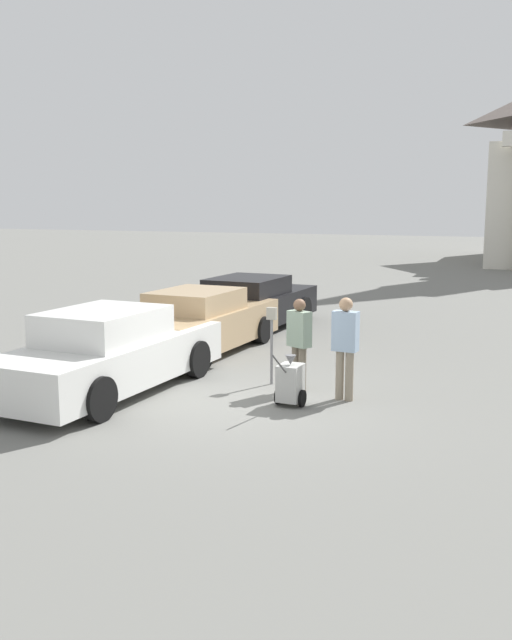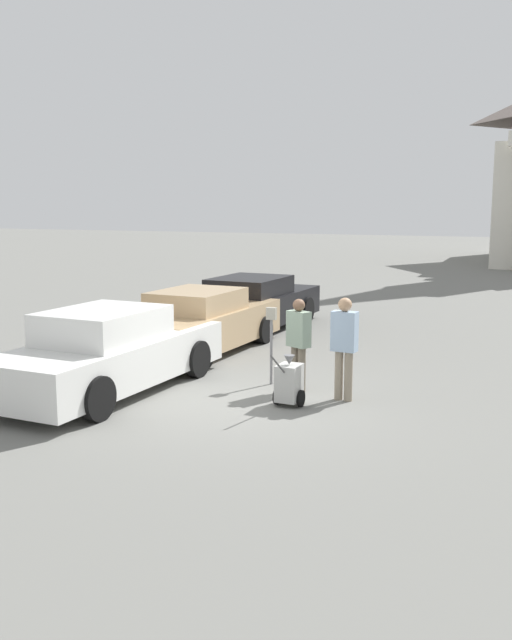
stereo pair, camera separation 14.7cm
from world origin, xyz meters
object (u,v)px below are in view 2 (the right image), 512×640
at_px(parked_car_tan, 201,323).
at_px(person_supervisor, 344,342).
at_px(parked_car_black, 252,304).
at_px(equipment_cart, 289,383).
at_px(person_worker, 299,339).
at_px(parked_car_white, 109,353).
at_px(parking_meter, 271,331).

bearing_deg(parked_car_tan, person_supervisor, -30.13).
xyz_separation_m(parked_car_tan, parked_car_black, (-0.00, 3.05, 0.00)).
bearing_deg(equipment_cart, person_worker, 101.98).
distance_m(parked_car_white, person_worker, 3.32).
distance_m(person_supervisor, equipment_cart, 1.15).
bearing_deg(parked_car_tan, parked_car_black, 93.39).
distance_m(parking_meter, person_worker, 0.66).
distance_m(parked_car_white, parked_car_tan, 3.60).
xyz_separation_m(person_supervisor, equipment_cart, (-0.75, -0.63, -0.61)).
relative_size(parked_car_black, person_supervisor, 2.94).
height_order(parked_car_black, person_supervisor, person_supervisor).
height_order(parked_car_white, person_supervisor, person_supervisor).
height_order(parked_car_tan, person_supervisor, person_supervisor).
xyz_separation_m(parked_car_tan, parking_meter, (2.45, -2.06, 0.33)).
relative_size(parked_car_white, parked_car_black, 0.98).
relative_size(person_supervisor, equipment_cart, 1.75).
distance_m(parked_car_black, equipment_cart, 7.08).
distance_m(parked_car_tan, person_worker, 3.85).
xyz_separation_m(parked_car_white, parked_car_black, (0.00, 6.65, -0.03)).
bearing_deg(parked_car_black, parked_car_tan, -86.61).
distance_m(parked_car_white, person_supervisor, 4.09).
distance_m(parked_car_tan, parked_car_black, 3.05).
bearing_deg(equipment_cart, parked_car_tan, 137.24).
xyz_separation_m(parked_car_white, parking_meter, (2.45, 1.53, 0.30)).
relative_size(person_worker, person_supervisor, 0.94).
bearing_deg(person_supervisor, parked_car_tan, -27.70).
bearing_deg(person_worker, equipment_cart, 127.10).
distance_m(parked_car_black, parking_meter, 5.68).
distance_m(parked_car_tan, person_supervisor, 4.76).
relative_size(parking_meter, equipment_cart, 1.42).
bearing_deg(parked_car_black, parked_car_white, -86.62).
bearing_deg(person_supervisor, person_worker, -12.62).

